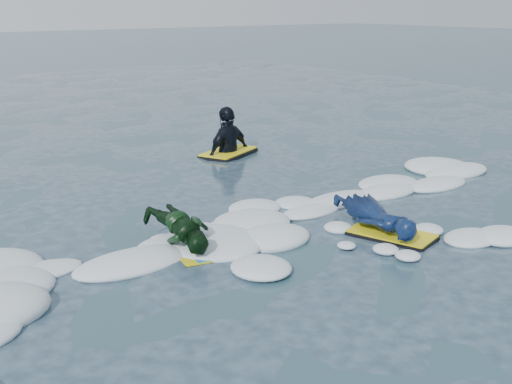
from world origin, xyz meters
The scene contains 5 objects.
ground centered at (0.00, 0.00, 0.00)m, with size 120.00×120.00×0.00m, color #1B2F40.
foam_band centered at (0.00, 1.03, 0.00)m, with size 12.00×3.10×0.30m, color silver, non-canonical shape.
prone_woman_unit centered at (2.03, 0.48, 0.20)m, with size 0.90×1.60×0.39m.
prone_child_unit centered at (-0.15, 1.37, 0.23)m, with size 0.73×1.24×0.46m.
waiting_rider_unit centered at (2.86, 4.99, 0.03)m, with size 1.33×1.08×1.75m.
Camera 1 is at (-3.48, -4.57, 2.69)m, focal length 45.00 mm.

